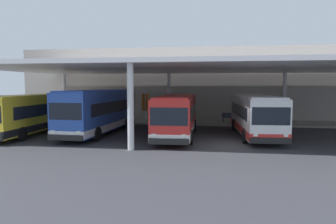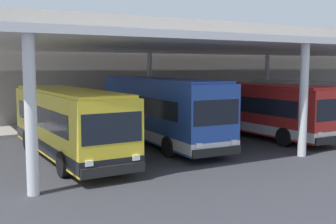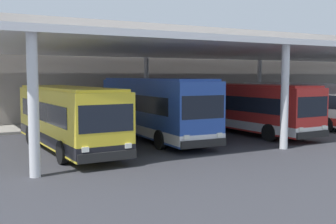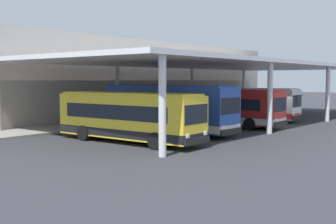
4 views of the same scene
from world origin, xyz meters
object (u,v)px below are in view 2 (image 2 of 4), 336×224
at_px(bus_nearest_bay, 68,122).
at_px(banner_sign, 140,97).
at_px(bench_waiting, 229,108).
at_px(bus_middle_bay, 260,109).
at_px(bus_far_bay, 314,103).
at_px(bus_second_bay, 160,110).
at_px(trash_bin, 257,106).

bearing_deg(bus_nearest_bay, banner_sign, 47.86).
height_order(bench_waiting, banner_sign, banner_sign).
height_order(bus_middle_bay, banner_sign, banner_sign).
bearing_deg(bus_far_bay, bus_nearest_bay, -174.90).
xyz_separation_m(bus_second_bay, trash_bin, (14.23, 8.31, -1.16)).
height_order(bus_nearest_bay, bus_middle_bay, same).
relative_size(bus_nearest_bay, banner_sign, 3.31).
relative_size(bus_middle_bay, trash_bin, 10.80).
distance_m(bus_far_bay, trash_bin, 8.19).
bearing_deg(banner_sign, trash_bin, 5.16).
relative_size(bus_nearest_bay, bus_middle_bay, 1.00).
height_order(bus_nearest_bay, bus_far_bay, same).
bearing_deg(bus_far_bay, bench_waiting, 100.46).
distance_m(bus_second_bay, bus_far_bay, 12.44).
bearing_deg(bus_middle_bay, bus_far_bay, 11.01).
height_order(bus_middle_bay, bench_waiting, bus_middle_bay).
height_order(bus_nearest_bay, bus_second_bay, bus_second_bay).
relative_size(bus_nearest_bay, bench_waiting, 5.88).
bearing_deg(banner_sign, bus_far_bay, -33.79).
xyz_separation_m(bus_second_bay, banner_sign, (2.19, 7.22, 0.14)).
height_order(bus_middle_bay, bus_far_bay, same).
relative_size(bus_far_bay, trash_bin, 10.86).
distance_m(bus_nearest_bay, bus_second_bay, 5.59).
xyz_separation_m(bus_nearest_bay, trash_bin, (19.68, 9.53, -0.98)).
distance_m(bus_middle_bay, trash_bin, 12.00).
xyz_separation_m(bus_nearest_bay, banner_sign, (7.64, 8.45, 0.32)).
height_order(bench_waiting, trash_bin, trash_bin).
xyz_separation_m(bench_waiting, trash_bin, (3.22, 0.21, 0.01)).
xyz_separation_m(bus_second_bay, bus_middle_bay, (6.46, -0.79, -0.19)).
bearing_deg(bus_far_bay, trash_bin, 77.26).
bearing_deg(trash_bin, banner_sign, -174.84).
bearing_deg(bus_second_bay, bench_waiting, 36.36).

